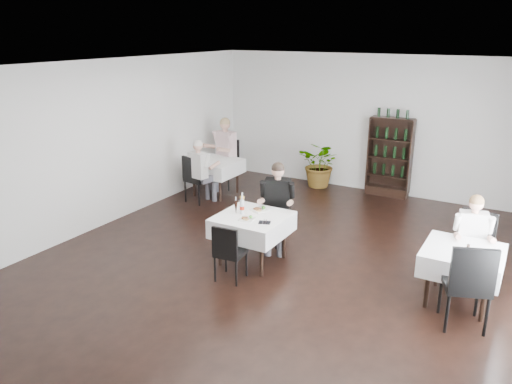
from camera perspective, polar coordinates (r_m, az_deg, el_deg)
room_shell at (r=7.27m, az=1.62°, el=2.25°), size 9.00×9.00×9.00m
wine_shelf at (r=11.14m, az=15.01°, el=3.78°), size 0.90×0.28×1.75m
main_table at (r=7.69m, az=-0.41°, el=-3.75°), size 1.03×1.03×0.77m
left_table at (r=10.93m, az=-4.66°, el=2.84°), size 0.98×0.98×0.77m
right_table at (r=7.09m, az=22.51°, el=-7.20°), size 0.98×0.98×0.77m
potted_tree at (r=11.55m, az=7.44°, el=3.17°), size 1.07×0.96×1.08m
main_chair_far at (r=8.46m, az=1.87°, el=-2.54°), size 0.45×0.45×0.88m
main_chair_near at (r=7.17m, az=-3.18°, el=-6.62°), size 0.43×0.44×0.86m
left_chair_far at (r=11.51m, az=-3.37°, el=3.67°), size 0.52×0.53×1.09m
left_chair_near at (r=10.45m, az=-6.94°, el=1.80°), size 0.52×0.52×1.01m
right_chair_far at (r=7.67m, az=23.54°, el=-5.46°), size 0.57×0.58×1.08m
right_chair_near at (r=6.51m, az=23.10°, el=-9.35°), size 0.66×0.67×1.13m
diner_main at (r=8.07m, az=2.41°, el=-0.94°), size 0.64×0.68×1.47m
diner_left_far at (r=11.30m, az=-3.81°, el=5.04°), size 0.68×0.72×1.62m
diner_left_near at (r=10.32m, az=-6.30°, el=2.90°), size 0.56×0.58×1.37m
diner_right_far at (r=7.53m, az=23.51°, el=-4.53°), size 0.56×0.59×1.35m
plate_far at (r=7.84m, az=0.41°, el=-2.02°), size 0.31×0.31×0.07m
plate_near at (r=7.48m, az=-1.04°, el=-3.07°), size 0.25×0.25×0.07m
pilsner_dark at (r=7.67m, az=-2.31°, el=-1.72°), size 0.07×0.07×0.28m
pilsner_lager at (r=7.77m, az=-1.58°, el=-1.36°), size 0.07×0.07×0.31m
coke_bottle at (r=7.68m, az=-1.60°, el=-1.71°), size 0.07×0.07×0.28m
napkin_cutlery at (r=7.37m, az=0.98°, el=-3.48°), size 0.21×0.19×0.02m
pepper_mill at (r=6.99m, az=23.07°, el=-5.89°), size 0.05×0.05×0.09m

